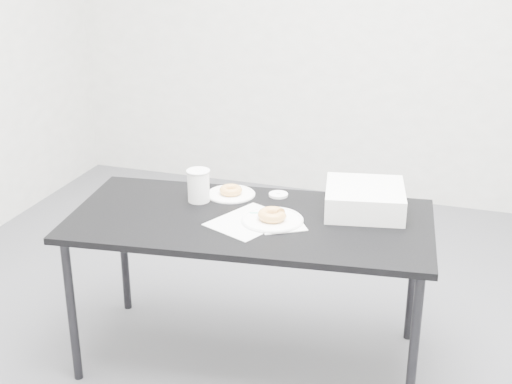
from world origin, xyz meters
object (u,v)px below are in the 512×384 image
(pen, at_px, (267,214))
(coffee_cup, at_px, (199,185))
(scorecard, at_px, (249,221))
(donut_near, at_px, (272,215))
(plate_near, at_px, (272,220))
(bakery_box, at_px, (365,199))
(plate_far, at_px, (231,194))
(table, at_px, (250,229))
(donut_far, at_px, (231,190))

(pen, height_order, coffee_cup, coffee_cup)
(scorecard, xyz_separation_m, donut_near, (0.09, 0.03, 0.03))
(plate_near, xyz_separation_m, coffee_cup, (-0.38, 0.11, 0.07))
(coffee_cup, xyz_separation_m, bakery_box, (0.72, 0.12, -0.02))
(scorecard, xyz_separation_m, plate_far, (-0.18, 0.26, 0.00))
(plate_near, bearing_deg, bakery_box, 33.63)
(table, height_order, pen, pen)
(scorecard, xyz_separation_m, plate_near, (0.09, 0.03, 0.01))
(pen, distance_m, plate_far, 0.28)
(plate_near, distance_m, plate_far, 0.35)
(scorecard, bearing_deg, donut_far, 148.61)
(bakery_box, bearing_deg, pen, -166.40)
(donut_near, distance_m, donut_far, 0.35)
(scorecard, height_order, donut_near, donut_near)
(bakery_box, bearing_deg, plate_far, 169.72)
(pen, xyz_separation_m, donut_near, (0.04, -0.06, 0.02))
(plate_near, bearing_deg, plate_far, 139.79)
(scorecard, distance_m, pen, 0.10)
(coffee_cup, bearing_deg, pen, -9.84)
(plate_near, bearing_deg, scorecard, -160.78)
(table, relative_size, plate_far, 7.23)
(table, relative_size, pen, 10.89)
(scorecard, height_order, pen, pen)
(table, height_order, donut_near, donut_near)
(table, bearing_deg, plate_far, 120.24)
(scorecard, distance_m, bakery_box, 0.51)
(table, distance_m, bakery_box, 0.51)
(donut_near, xyz_separation_m, bakery_box, (0.34, 0.23, 0.02))
(table, height_order, plate_far, plate_far)
(table, xyz_separation_m, donut_far, (-0.16, 0.22, 0.08))
(donut_near, relative_size, bakery_box, 0.37)
(table, xyz_separation_m, donut_near, (0.10, -0.01, 0.08))
(coffee_cup, bearing_deg, donut_near, -16.79)
(plate_far, distance_m, bakery_box, 0.61)
(plate_far, bearing_deg, bakery_box, 0.46)
(donut_near, height_order, bakery_box, bakery_box)
(pen, relative_size, donut_near, 1.21)
(donut_far, relative_size, bakery_box, 0.31)
(pen, xyz_separation_m, plate_near, (0.04, -0.06, -0.00))
(scorecard, xyz_separation_m, coffee_cup, (-0.29, 0.14, 0.07))
(pen, relative_size, plate_far, 0.66)
(donut_near, relative_size, coffee_cup, 0.83)
(pen, bearing_deg, donut_near, -72.98)
(plate_far, xyz_separation_m, donut_far, (0.00, -0.00, 0.02))
(scorecard, xyz_separation_m, bakery_box, (0.43, 0.26, 0.05))
(pen, height_order, plate_near, pen)
(bakery_box, bearing_deg, donut_far, 169.72)
(table, xyz_separation_m, coffee_cup, (-0.28, 0.11, 0.13))
(pen, relative_size, plate_near, 0.57)
(donut_near, xyz_separation_m, donut_far, (-0.27, 0.22, -0.01))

